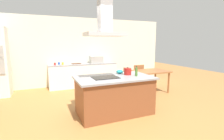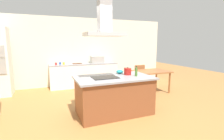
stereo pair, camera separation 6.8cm
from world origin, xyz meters
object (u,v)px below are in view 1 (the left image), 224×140
chair_at_left_end (124,80)px  range_hood (105,25)px  coffee_mug_blue (59,63)px  cutting_board (76,64)px  cooktop (105,77)px  chair_facing_back_wall (137,74)px  mixing_bowl (120,72)px  dining_table (147,73)px  coffee_mug_red (55,64)px  coffee_mug_yellow (63,63)px  olive_oil_bottle (136,72)px  countertop_microwave (96,60)px  tea_kettle (128,71)px

chair_at_left_end → range_hood: 2.26m
coffee_mug_blue → cutting_board: coffee_mug_blue is taller
cooktop → chair_at_left_end: bearing=47.3°
cutting_board → chair_facing_back_wall: size_ratio=0.38×
coffee_mug_blue → chair_at_left_end: bearing=-43.7°
mixing_bowl → range_hood: (-0.54, -0.35, 1.15)m
cutting_board → dining_table: cutting_board is taller
coffee_mug_red → chair_at_left_end: size_ratio=0.10×
cooktop → coffee_mug_yellow: 2.92m
cooktop → coffee_mug_red: size_ratio=6.67×
cooktop → cutting_board: cutting_board is taller
chair_at_left_end → range_hood: range_hood is taller
olive_oil_bottle → coffee_mug_blue: (-1.52, 3.05, -0.06)m
coffee_mug_red → chair_at_left_end: bearing=-39.4°
chair_facing_back_wall → chair_at_left_end: size_ratio=1.00×
cooktop → countertop_microwave: (0.69, 2.88, 0.13)m
coffee_mug_blue → coffee_mug_yellow: (0.12, -0.08, 0.00)m
coffee_mug_blue → coffee_mug_red: bearing=-142.7°
olive_oil_bottle → countertop_microwave: bearing=91.6°
mixing_bowl → coffee_mug_yellow: 2.77m
tea_kettle → chair_facing_back_wall: (1.34, 1.72, -0.48)m
chair_facing_back_wall → olive_oil_bottle: bearing=-122.3°
tea_kettle → olive_oil_bottle: (0.11, -0.24, 0.02)m
cutting_board → tea_kettle: bearing=-74.7°
dining_table → range_hood: (-2.00, -1.18, 1.43)m
tea_kettle → chair_facing_back_wall: 2.23m
mixing_bowl → chair_facing_back_wall: bearing=45.6°
chair_at_left_end → range_hood: (-1.09, -1.18, 1.59)m
coffee_mug_yellow → chair_facing_back_wall: 2.85m
tea_kettle → range_hood: (-0.66, -0.13, 1.12)m
coffee_mug_blue → range_hood: (0.75, -2.94, 1.16)m
tea_kettle → chair_at_left_end: 1.23m
coffee_mug_blue → range_hood: 3.25m
coffee_mug_yellow → cutting_board: size_ratio=0.26×
chair_at_left_end → chair_facing_back_wall: bearing=36.0°
coffee_mug_red → chair_facing_back_wall: (2.91, -0.97, -0.44)m
mixing_bowl → olive_oil_bottle: bearing=-63.2°
countertop_microwave → coffee_mug_red: (-1.60, -0.06, -0.09)m
tea_kettle → mixing_bowl: bearing=118.5°
coffee_mug_red → cutting_board: (0.80, 0.11, -0.04)m
mixing_bowl → chair_at_left_end: (0.55, 0.83, -0.44)m
coffee_mug_blue → dining_table: size_ratio=0.06×
tea_kettle → countertop_microwave: 2.75m
cutting_board → chair_at_left_end: cutting_board is taller
coffee_mug_blue → range_hood: bearing=-75.7°
cooktop → coffee_mug_blue: 3.03m
countertop_microwave → coffee_mug_yellow: size_ratio=5.56×
olive_oil_bottle → coffee_mug_blue: olive_oil_bottle is taller
dining_table → coffee_mug_red: bearing=150.6°
tea_kettle → coffee_mug_yellow: tea_kettle is taller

